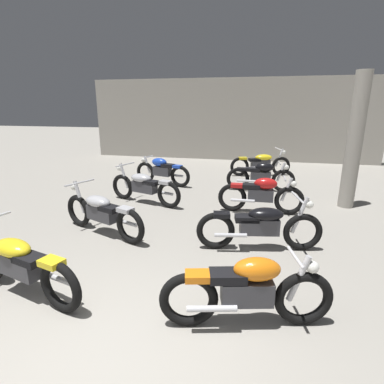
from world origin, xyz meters
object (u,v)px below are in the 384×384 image
(motorcycle_left_row_1, at_px, (102,212))
(motorcycle_left_row_2, at_px, (144,186))
(motorcycle_left_row_0, at_px, (19,263))
(motorcycle_right_row_2, at_px, (261,194))
(motorcycle_right_row_0, at_px, (248,290))
(motorcycle_right_row_1, at_px, (260,225))
(motorcycle_left_row_3, at_px, (162,170))
(motorcycle_right_row_4, at_px, (261,163))
(support_pillar, at_px, (354,142))
(motorcycle_right_row_3, at_px, (261,176))

(motorcycle_left_row_1, xyz_separation_m, motorcycle_left_row_2, (0.08, 2.02, 0.00))
(motorcycle_left_row_0, bearing_deg, motorcycle_right_row_2, 52.15)
(motorcycle_left_row_0, height_order, motorcycle_right_row_0, motorcycle_left_row_0)
(motorcycle_right_row_1, bearing_deg, motorcycle_left_row_0, -146.58)
(motorcycle_right_row_2, bearing_deg, motorcycle_left_row_0, -127.85)
(motorcycle_left_row_0, relative_size, motorcycle_right_row_2, 1.08)
(motorcycle_left_row_3, xyz_separation_m, motorcycle_right_row_2, (3.07, -2.01, 0.00))
(motorcycle_right_row_0, distance_m, motorcycle_right_row_4, 7.91)
(motorcycle_left_row_0, relative_size, motorcycle_right_row_4, 1.01)
(support_pillar, xyz_separation_m, motorcycle_right_row_0, (-2.20, -4.84, -1.14))
(motorcycle_left_row_1, relative_size, motorcycle_right_row_1, 0.96)
(motorcycle_right_row_1, bearing_deg, motorcycle_left_row_1, 179.95)
(motorcycle_left_row_0, distance_m, motorcycle_right_row_1, 3.67)
(motorcycle_left_row_2, relative_size, motorcycle_right_row_0, 1.08)
(motorcycle_left_row_2, bearing_deg, motorcycle_left_row_1, -92.20)
(support_pillar, height_order, motorcycle_right_row_0, support_pillar)
(motorcycle_right_row_1, relative_size, motorcycle_right_row_2, 1.09)
(motorcycle_left_row_2, bearing_deg, motorcycle_right_row_4, 53.49)
(motorcycle_left_row_1, height_order, motorcycle_right_row_3, motorcycle_left_row_1)
(motorcycle_right_row_1, bearing_deg, motorcycle_right_row_0, -93.45)
(motorcycle_left_row_2, relative_size, motorcycle_right_row_2, 1.07)
(motorcycle_right_row_0, bearing_deg, motorcycle_left_row_0, -179.07)
(motorcycle_left_row_3, relative_size, motorcycle_right_row_4, 0.91)
(motorcycle_left_row_2, xyz_separation_m, motorcycle_right_row_3, (2.90, 1.83, 0.01))
(motorcycle_right_row_3, bearing_deg, motorcycle_left_row_1, -127.72)
(motorcycle_right_row_2, bearing_deg, motorcycle_left_row_3, 146.77)
(support_pillar, relative_size, motorcycle_right_row_1, 1.49)
(motorcycle_left_row_0, xyz_separation_m, motorcycle_right_row_3, (3.05, 5.88, 0.01))
(motorcycle_left_row_0, height_order, motorcycle_left_row_2, same)
(motorcycle_right_row_4, bearing_deg, motorcycle_right_row_3, -89.72)
(motorcycle_right_row_1, bearing_deg, motorcycle_left_row_2, 145.22)
(motorcycle_left_row_1, bearing_deg, motorcycle_right_row_2, 32.71)
(motorcycle_left_row_2, distance_m, motorcycle_left_row_3, 1.92)
(motorcycle_left_row_1, distance_m, motorcycle_right_row_4, 6.63)
(motorcycle_left_row_2, bearing_deg, motorcycle_right_row_2, -1.91)
(motorcycle_left_row_2, distance_m, motorcycle_right_row_2, 2.92)
(motorcycle_left_row_0, xyz_separation_m, motorcycle_left_row_2, (0.15, 4.05, 0.00))
(motorcycle_left_row_1, xyz_separation_m, motorcycle_right_row_1, (2.99, -0.00, 0.00))
(motorcycle_right_row_4, bearing_deg, motorcycle_left_row_0, -110.94)
(motorcycle_left_row_3, distance_m, motorcycle_right_row_4, 3.64)
(motorcycle_left_row_1, relative_size, motorcycle_left_row_2, 0.98)
(motorcycle_left_row_3, height_order, motorcycle_right_row_1, motorcycle_right_row_1)
(motorcycle_left_row_3, distance_m, motorcycle_right_row_0, 6.60)
(motorcycle_right_row_4, bearing_deg, motorcycle_right_row_2, -89.65)
(support_pillar, height_order, motorcycle_left_row_0, support_pillar)
(motorcycle_left_row_2, distance_m, motorcycle_right_row_0, 4.88)
(motorcycle_left_row_0, bearing_deg, motorcycle_right_row_0, 0.93)
(motorcycle_right_row_0, relative_size, motorcycle_right_row_1, 0.90)
(motorcycle_right_row_1, xyz_separation_m, motorcycle_right_row_3, (-0.01, 3.86, 0.01))
(support_pillar, relative_size, motorcycle_right_row_4, 1.51)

